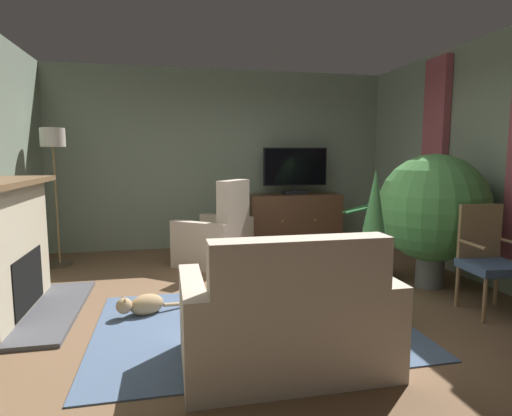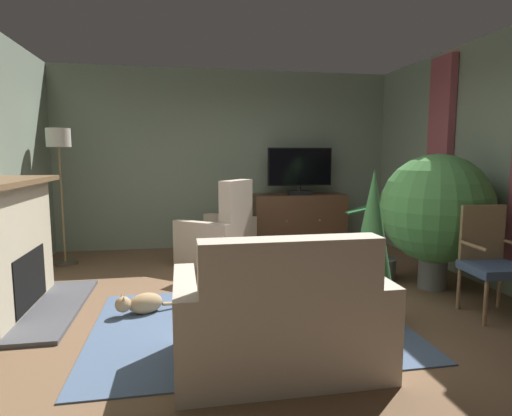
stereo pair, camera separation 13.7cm
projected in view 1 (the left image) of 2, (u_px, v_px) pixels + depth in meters
The scene contains 19 objects.
ground_plane at pixel (263, 310), 4.12m from camera, with size 5.93×6.42×0.04m, color brown.
wall_back at pixel (222, 160), 6.81m from camera, with size 5.93×0.10×2.83m, color gray.
wall_right_with_window at pixel (510, 162), 4.50m from camera, with size 0.10×6.42×2.83m, color gray.
curtain_panel_far at pixel (435, 150), 5.59m from camera, with size 0.10×0.44×2.38m, color #A34C56.
rug_central at pixel (253, 324), 3.71m from camera, with size 2.69×1.96×0.01m, color slate.
fireplace at pixel (2, 252), 3.85m from camera, with size 0.93×1.66×1.27m.
tv_cabinet at pixel (294, 222), 6.82m from camera, with size 1.47×0.58×0.87m.
television at pixel (295, 170), 6.67m from camera, with size 1.03×0.20×0.74m.
coffee_table at pixel (265, 266), 4.27m from camera, with size 0.96×0.50×0.43m.
tv_remote at pixel (284, 256), 4.41m from camera, with size 0.17×0.05×0.02m, color black.
folded_newspaper at pixel (282, 261), 4.23m from camera, with size 0.30×0.22×0.01m, color silver.
sofa_floral at pixel (287, 322), 2.93m from camera, with size 1.44×0.89×0.99m.
armchair_angled_to_table at pixel (217, 239), 5.73m from camera, with size 1.16×1.17×1.16m.
side_chair_mid_row at pixel (488, 257), 3.99m from camera, with size 0.52×0.51×1.02m.
potted_plant_small_fern_corner at pixel (375, 262), 5.10m from camera, with size 0.84×0.85×0.94m.
potted_plant_on_hearth_side at pixel (433, 209), 4.69m from camera, with size 1.20×1.20×1.51m.
potted_plant_tall_palm_by_window at pixel (374, 238), 3.75m from camera, with size 0.38×0.38×1.37m.
cat at pixel (143, 305), 3.92m from camera, with size 0.64×0.30×0.22m.
floor_lamp at pixel (54, 159), 5.52m from camera, with size 0.31×0.31×1.84m.
Camera 1 is at (-0.89, -3.86, 1.49)m, focal length 29.52 mm.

